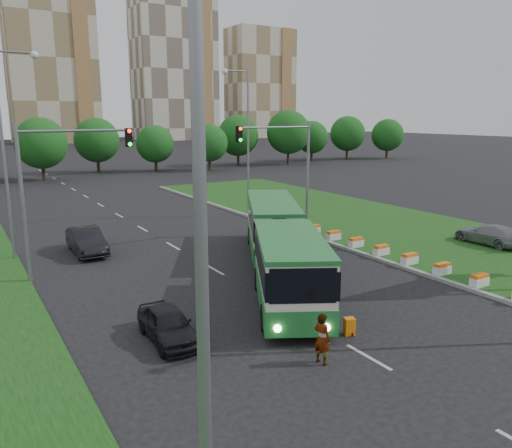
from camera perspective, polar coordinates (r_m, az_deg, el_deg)
ground at (r=24.62m, az=8.01°, el=-7.68°), size 360.00×360.00×0.00m
grass_median at (r=38.84m, az=15.37°, el=-0.46°), size 14.00×60.00×0.15m
median_kerb at (r=34.19m, az=7.34°, el=-1.80°), size 0.30×60.00×0.18m
lane_markings at (r=40.44m, az=-13.77°, el=0.01°), size 0.20×100.00×0.01m
flower_planters at (r=29.53m, az=17.15°, el=-3.80°), size 1.10×18.10×0.60m
traffic_mast_median at (r=34.13m, az=3.79°, el=7.22°), size 5.76×0.32×8.00m
traffic_mast_left at (r=27.28m, az=-21.95°, el=5.08°), size 5.76×0.32×8.00m
street_lamps at (r=30.26m, az=-8.42°, el=7.70°), size 36.00×60.00×12.00m
tree_line at (r=76.97m, az=-12.82°, el=9.13°), size 120.00×8.00×9.00m
apartment_tower_ceast at (r=171.19m, az=-22.37°, el=17.00°), size 25.00×15.00×50.00m
apartment_tower_east at (r=182.34m, az=-9.31°, el=16.92°), size 27.00×15.00×47.00m
midrise_east at (r=198.17m, az=0.48°, el=15.68°), size 24.00×14.00×40.00m
articulated_bus at (r=26.40m, az=1.81°, el=-2.17°), size 2.73×17.52×2.88m
car_left_near at (r=19.48m, az=-10.03°, el=-11.22°), size 1.67×3.87×1.30m
car_left_far at (r=32.54m, az=-18.80°, el=-1.82°), size 1.72×4.80×1.58m
car_median at (r=35.80m, az=25.09°, el=-1.05°), size 1.89×4.56×1.32m
pedestrian at (r=17.59m, az=7.56°, el=-12.86°), size 0.57×0.74×1.83m
shopping_trolley at (r=20.10m, az=10.62°, el=-11.44°), size 0.40×0.42×0.69m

